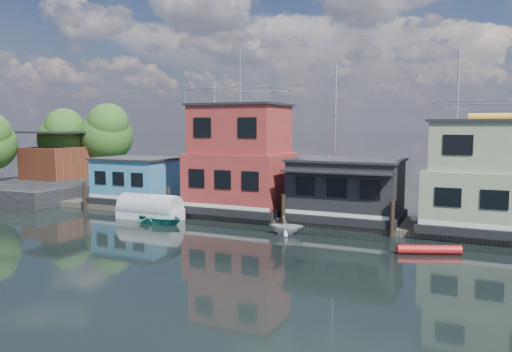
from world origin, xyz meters
The scene contains 13 objects.
ground centered at (0.00, 0.00, 0.00)m, with size 160.00×160.00×0.00m, color black.
dock centered at (0.00, 12.00, 0.20)m, with size 48.00×5.00×0.40m, color #595147.
houseboat_blue centered at (-18.00, 12.00, 2.21)m, with size 6.40×4.90×3.66m.
houseboat_red centered at (-8.50, 12.00, 4.10)m, with size 7.40×5.90×11.86m.
houseboat_dark centered at (-0.50, 11.98, 2.42)m, with size 7.40×6.10×4.06m.
houseboat_green centered at (8.50, 12.00, 3.55)m, with size 8.40×5.90×7.03m.
pilings centered at (-0.33, 9.20, 1.10)m, with size 42.28×0.28×2.20m.
background_masts centered at (4.76, 18.00, 5.55)m, with size 36.40×0.16×12.00m.
shore centered at (-30.67, 15.86, 3.60)m, with size 12.40×15.72×8.24m.
red_kayak centered at (5.46, 5.95, 0.24)m, with size 0.48×0.48×3.29m, color red.
dinghy_white centered at (-3.07, 7.29, 0.57)m, with size 1.87×2.16×1.14m, color silver.
tarp_runabout centered at (-13.74, 7.96, 0.72)m, with size 4.75×1.95×1.92m.
dinghy_teal centered at (-12.09, 6.98, 0.36)m, with size 2.47×3.46×0.72m, color teal.
Camera 1 is at (7.75, -21.01, 6.75)m, focal length 35.00 mm.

